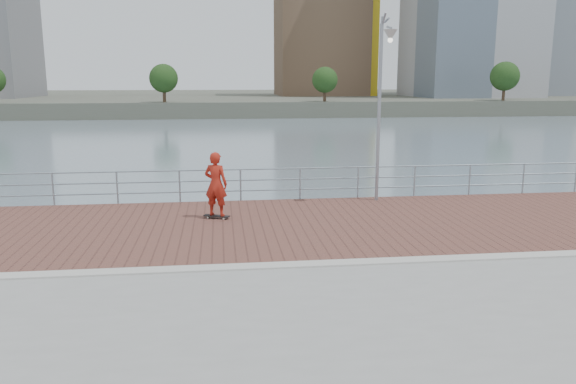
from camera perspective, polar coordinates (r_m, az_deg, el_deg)
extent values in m
plane|color=slate|center=(13.50, 1.07, -15.59)|extent=(400.00, 400.00, 0.00)
cube|color=brown|center=(16.13, -0.69, -3.37)|extent=(40.00, 6.80, 0.02)
cube|color=#B7B5AD|center=(12.71, 1.10, -7.42)|extent=(40.00, 0.40, 0.06)
cube|color=#4C5142|center=(134.50, -6.30, 9.34)|extent=(320.00, 95.00, 2.50)
cylinder|color=#8C9EA8|center=(20.01, -22.75, 0.23)|extent=(0.06, 0.06, 1.10)
cylinder|color=#8C9EA8|center=(19.54, -16.95, 0.38)|extent=(0.06, 0.06, 1.10)
cylinder|color=#8C9EA8|center=(19.29, -10.94, 0.54)|extent=(0.06, 0.06, 1.10)
cylinder|color=#8C9EA8|center=(19.25, -4.84, 0.68)|extent=(0.06, 0.06, 1.10)
cylinder|color=#8C9EA8|center=(19.43, 1.22, 0.82)|extent=(0.06, 0.06, 1.10)
cylinder|color=#8C9EA8|center=(19.82, 7.11, 0.95)|extent=(0.06, 0.06, 1.10)
cylinder|color=#8C9EA8|center=(20.41, 12.71, 1.06)|extent=(0.06, 0.06, 1.10)
cylinder|color=#8C9EA8|center=(21.19, 17.94, 1.16)|extent=(0.06, 0.06, 1.10)
cylinder|color=#8C9EA8|center=(22.13, 22.78, 1.24)|extent=(0.06, 0.06, 1.10)
cylinder|color=#8C9EA8|center=(23.21, 27.19, 1.30)|extent=(0.06, 0.06, 1.10)
cylinder|color=#8C9EA8|center=(19.22, -1.80, 2.37)|extent=(39.00, 0.05, 0.05)
cylinder|color=#8C9EA8|center=(19.28, -1.80, 1.27)|extent=(39.00, 0.05, 0.05)
cylinder|color=#8C9EA8|center=(19.35, -1.79, 0.21)|extent=(39.00, 0.05, 0.05)
cylinder|color=gray|center=(19.19, 9.22, 7.75)|extent=(0.12, 0.12, 5.89)
cylinder|color=gray|center=(18.76, 9.95, 16.65)|extent=(0.07, 0.98, 0.07)
cone|color=#B2B2AD|center=(18.28, 10.39, 16.16)|extent=(0.43, 0.43, 0.34)
cube|color=black|center=(16.96, -7.25, -2.42)|extent=(0.81, 0.49, 0.03)
cylinder|color=beige|center=(17.01, -8.14, -2.56)|extent=(0.07, 0.06, 0.06)
cylinder|color=beige|center=(16.81, -6.54, -2.69)|extent=(0.07, 0.06, 0.06)
cylinder|color=beige|center=(17.13, -7.94, -2.45)|extent=(0.07, 0.06, 0.06)
cylinder|color=beige|center=(16.94, -6.36, -2.58)|extent=(0.07, 0.06, 0.06)
imported|color=#AC2416|center=(16.75, -7.34, 0.80)|extent=(0.82, 0.69, 1.92)
cube|color=brown|center=(124.27, 3.27, 16.39)|extent=(18.00, 18.00, 28.57)
cylinder|color=#473323|center=(89.31, -12.47, 9.98)|extent=(0.50, 0.50, 3.38)
sphere|color=#193814|center=(89.29, -12.53, 11.21)|extent=(4.35, 4.35, 4.35)
cylinder|color=#473323|center=(90.48, 3.75, 10.16)|extent=(0.50, 0.50, 3.16)
sphere|color=#193814|center=(90.45, 3.76, 11.31)|extent=(4.06, 4.06, 4.06)
cylinder|color=#473323|center=(100.43, 21.08, 9.72)|extent=(0.50, 0.50, 3.69)
sphere|color=#193814|center=(100.42, 21.17, 10.92)|extent=(4.74, 4.74, 4.74)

